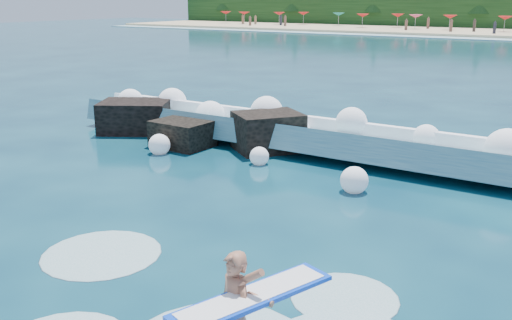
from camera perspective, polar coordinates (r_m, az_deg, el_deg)
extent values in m
plane|color=#082B40|center=(13.34, -10.19, -5.98)|extent=(200.00, 200.00, 0.00)
cube|color=teal|center=(19.44, 1.96, 2.47)|extent=(16.06, 2.44, 1.34)
cube|color=white|center=(20.02, 3.16, 4.04)|extent=(16.06, 1.13, 0.63)
cube|color=black|center=(22.22, -11.97, 4.03)|extent=(3.14, 2.91, 1.37)
cube|color=black|center=(19.67, -7.36, 2.41)|extent=(1.94, 1.53, 1.05)
cube|color=black|center=(19.03, 1.21, 2.54)|extent=(2.61, 2.70, 1.47)
imported|color=#A4684C|center=(8.39, -2.16, -15.02)|extent=(0.79, 0.67, 1.84)
cube|color=blue|center=(8.13, -0.31, -13.51)|extent=(1.36, 2.57, 0.06)
cube|color=white|center=(8.12, -0.31, -13.41)|extent=(1.19, 2.34, 0.06)
sphere|color=white|center=(23.59, -12.44, 5.68)|extent=(1.06, 1.06, 1.06)
sphere|color=white|center=(22.91, -8.37, 5.72)|extent=(1.15, 1.15, 1.15)
sphere|color=white|center=(20.91, -4.59, 4.38)|extent=(1.12, 1.12, 1.12)
sphere|color=white|center=(20.21, 1.06, 4.75)|extent=(1.18, 1.18, 1.18)
sphere|color=white|center=(18.97, 4.23, 3.00)|extent=(0.81, 0.81, 0.81)
sphere|color=white|center=(18.45, 9.52, 3.68)|extent=(1.01, 1.01, 1.01)
sphere|color=white|center=(17.84, 16.64, 2.09)|extent=(0.84, 0.84, 0.84)
sphere|color=white|center=(16.64, 23.77, 0.87)|extent=(1.19, 1.19, 1.19)
sphere|color=white|center=(18.89, -9.64, 1.51)|extent=(0.71, 0.71, 0.71)
sphere|color=white|center=(17.43, 0.33, 0.36)|extent=(0.60, 0.60, 0.60)
sphere|color=white|center=(15.14, 9.80, -2.02)|extent=(0.74, 0.74, 0.74)
ellipsoid|color=silver|center=(11.91, -15.18, -9.05)|extent=(2.38, 2.38, 0.12)
ellipsoid|color=silver|center=(10.08, 8.85, -13.48)|extent=(1.86, 1.86, 0.09)
cone|color=red|center=(109.13, -3.04, 14.50)|extent=(2.00, 2.00, 0.50)
cone|color=red|center=(105.38, -1.19, 14.47)|extent=(2.00, 2.00, 0.50)
cone|color=red|center=(102.92, 2.34, 14.42)|extent=(2.00, 2.00, 0.50)
cone|color=red|center=(103.60, 4.77, 14.39)|extent=(2.00, 2.00, 0.50)
cone|color=#13796D|center=(99.57, 8.27, 14.23)|extent=(2.00, 2.00, 0.50)
cone|color=red|center=(94.03, 10.62, 14.03)|extent=(2.00, 2.00, 0.50)
cone|color=red|center=(95.07, 14.00, 13.86)|extent=(2.00, 2.00, 0.50)
cone|color=#D94065|center=(91.44, 15.68, 13.68)|extent=(2.00, 2.00, 0.50)
cone|color=red|center=(90.21, 18.84, 13.41)|extent=(2.00, 2.00, 0.50)
cone|color=red|center=(87.90, 23.66, 12.89)|extent=(2.00, 2.00, 0.50)
cube|color=#3F332D|center=(88.44, 14.07, 13.02)|extent=(0.35, 0.22, 1.51)
cube|color=#8C664C|center=(96.59, -4.07, 13.42)|extent=(0.35, 0.22, 1.37)
cube|color=#8C664C|center=(95.92, 9.30, 13.46)|extent=(0.35, 0.22, 1.49)
cube|color=#3F332D|center=(93.14, 16.45, 13.00)|extent=(0.35, 0.22, 1.58)
cube|color=#8C664C|center=(88.43, 3.72, 13.26)|extent=(0.35, 0.22, 1.56)
cube|color=brown|center=(85.16, 18.93, 12.58)|extent=(0.35, 0.22, 1.59)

